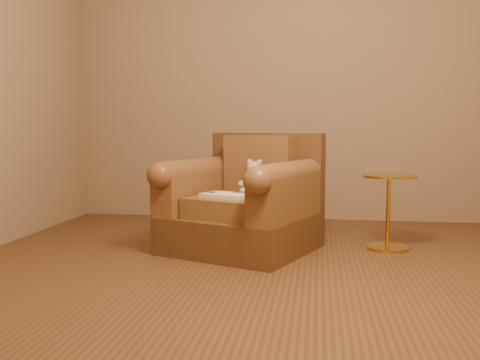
# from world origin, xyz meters

# --- Properties ---
(floor) EXTENTS (4.00, 4.00, 0.00)m
(floor) POSITION_xyz_m (0.00, 0.00, 0.00)
(floor) COLOR brown
(floor) RESTS_ON ground
(armchair) EXTENTS (1.15, 1.12, 0.81)m
(armchair) POSITION_xyz_m (-0.25, 0.67, 0.31)
(armchair) COLOR #53351B
(armchair) RESTS_ON floor
(teddy_bear) EXTENTS (0.18, 0.21, 0.25)m
(teddy_bear) POSITION_xyz_m (-0.19, 0.73, 0.48)
(teddy_bear) COLOR tan
(teddy_bear) RESTS_ON armchair
(guidebook) EXTENTS (0.37, 0.31, 0.03)m
(guidebook) POSITION_xyz_m (-0.34, 0.51, 0.40)
(guidebook) COLOR beige
(guidebook) RESTS_ON armchair
(side_table) EXTENTS (0.37, 0.37, 0.52)m
(side_table) POSITION_xyz_m (0.75, 0.82, 0.28)
(side_table) COLOR gold
(side_table) RESTS_ON floor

